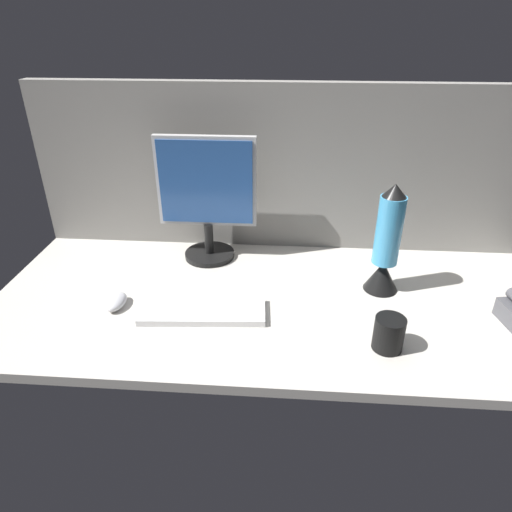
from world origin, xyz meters
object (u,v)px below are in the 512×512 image
monitor (207,195)px  keyboard (203,311)px  mouse (116,302)px  mug_black_travel (389,333)px  lava_lamp (386,248)px

monitor → keyboard: size_ratio=1.19×
mouse → keyboard: bearing=0.6°
keyboard → mug_black_travel: bearing=-16.4°
monitor → mouse: size_ratio=4.59×
mouse → lava_lamp: size_ratio=0.27×
keyboard → mouse: bearing=172.2°
mug_black_travel → lava_lamp: size_ratio=0.26×
monitor → lava_lamp: monitor is taller
monitor → lava_lamp: (58.79, -18.38, -8.61)cm
mouse → lava_lamp: bearing=15.8°
monitor → lava_lamp: size_ratio=1.23×
monitor → mouse: (-23.09, -34.51, -21.90)cm
keyboard → mug_black_travel: (51.77, -11.55, 3.73)cm
keyboard → mug_black_travel: mug_black_travel is taller
monitor → keyboard: 43.00cm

